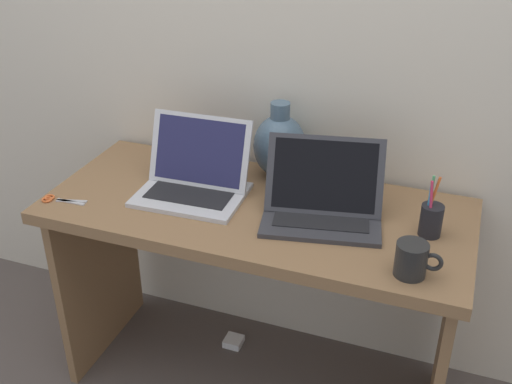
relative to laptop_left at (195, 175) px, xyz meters
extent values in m
plane|color=#564C47|center=(0.22, -0.02, -0.81)|extent=(6.00, 6.00, 0.00)
cube|color=beige|center=(0.22, 0.31, 0.39)|extent=(4.40, 0.04, 2.40)
cube|color=olive|center=(0.22, -0.02, -0.08)|extent=(1.34, 0.58, 0.04)
cube|color=olive|center=(-0.41, -0.02, -0.46)|extent=(0.03, 0.49, 0.71)
cube|color=olive|center=(0.85, -0.02, -0.46)|extent=(0.03, 0.49, 0.71)
cube|color=silver|center=(0.00, -0.04, -0.05)|extent=(0.35, 0.27, 0.01)
cube|color=black|center=(0.00, -0.04, -0.05)|extent=(0.28, 0.16, 0.00)
cube|color=silver|center=(0.00, 0.05, 0.06)|extent=(0.34, 0.11, 0.22)
cube|color=#23234C|center=(0.00, 0.05, 0.06)|extent=(0.30, 0.09, 0.20)
cube|color=#333338|center=(0.43, -0.04, -0.05)|extent=(0.40, 0.31, 0.01)
cube|color=black|center=(0.43, -0.04, -0.05)|extent=(0.31, 0.20, 0.00)
cube|color=#333338|center=(0.42, 0.03, 0.06)|extent=(0.37, 0.19, 0.22)
cube|color=black|center=(0.42, 0.03, 0.06)|extent=(0.33, 0.17, 0.19)
ellipsoid|color=slate|center=(0.22, 0.21, 0.05)|extent=(0.18, 0.18, 0.22)
cylinder|color=slate|center=(0.22, 0.21, 0.17)|extent=(0.07, 0.07, 0.06)
cylinder|color=black|center=(0.72, -0.22, -0.01)|extent=(0.09, 0.09, 0.10)
torus|color=black|center=(0.78, -0.22, -0.01)|extent=(0.05, 0.01, 0.05)
cylinder|color=black|center=(0.75, 0.00, -0.01)|extent=(0.06, 0.06, 0.10)
cylinder|color=#D83359|center=(0.74, -0.01, 0.04)|extent=(0.02, 0.02, 0.15)
cylinder|color=orange|center=(0.74, 0.01, 0.04)|extent=(0.03, 0.02, 0.15)
cylinder|color=#338CBF|center=(0.74, 0.00, 0.03)|extent=(0.01, 0.02, 0.13)
cylinder|color=#4CA566|center=(0.74, 0.00, 0.05)|extent=(0.01, 0.01, 0.16)
cube|color=#B7B7BC|center=(-0.34, -0.20, -0.06)|extent=(0.10, 0.04, 0.00)
cube|color=#B7B7BC|center=(-0.34, -0.20, -0.06)|extent=(0.10, 0.01, 0.00)
torus|color=orange|center=(-0.42, -0.22, -0.06)|extent=(0.03, 0.03, 0.01)
torus|color=orange|center=(-0.42, -0.21, -0.06)|extent=(0.03, 0.03, 0.01)
cube|color=white|center=(0.07, 0.13, -0.80)|extent=(0.07, 0.07, 0.03)
camera|label=1|loc=(0.80, -1.60, 0.92)|focal=43.47mm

